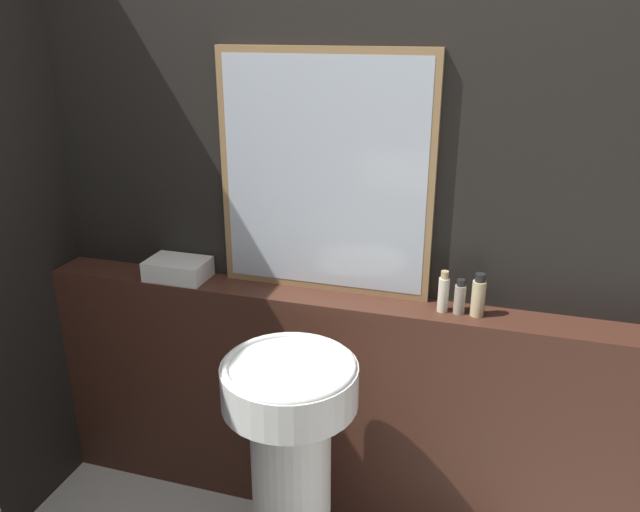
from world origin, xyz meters
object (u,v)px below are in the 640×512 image
shampoo_bottle (443,293)px  conditioner_bottle (460,298)px  pedestal_sink (291,458)px  lotion_bottle (478,296)px  towel_stack (178,269)px  mirror (324,176)px

shampoo_bottle → conditioner_bottle: size_ratio=1.20×
shampoo_bottle → conditioner_bottle: (0.06, 0.00, -0.01)m
conditioner_bottle → pedestal_sink: bearing=-138.6°
pedestal_sink → lotion_bottle: bearing=38.0°
lotion_bottle → conditioner_bottle: bearing=180.0°
shampoo_bottle → conditioner_bottle: bearing=0.0°
pedestal_sink → shampoo_bottle: bearing=45.0°
conditioner_bottle → lotion_bottle: lotion_bottle is taller
towel_stack → lotion_bottle: bearing=0.0°
mirror → shampoo_bottle: 0.58m
pedestal_sink → shampoo_bottle: 0.75m
towel_stack → shampoo_bottle: bearing=-0.0°
mirror → shampoo_bottle: mirror is taller
mirror → lotion_bottle: bearing=-6.8°
pedestal_sink → lotion_bottle: lotion_bottle is taller
conditioner_bottle → lotion_bottle: bearing=0.0°
towel_stack → conditioner_bottle: (1.08, 0.00, 0.02)m
towel_stack → shampoo_bottle: (1.02, -0.00, 0.03)m
pedestal_sink → mirror: bearing=93.7°
towel_stack → shampoo_bottle: size_ratio=1.58×
pedestal_sink → mirror: mirror is taller
pedestal_sink → mirror: size_ratio=1.04×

